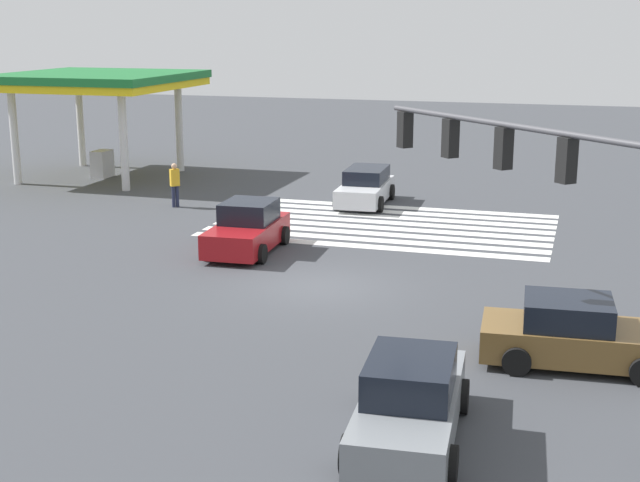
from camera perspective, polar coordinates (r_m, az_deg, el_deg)
The scene contains 9 objects.
ground_plane at distance 25.58m, azimuth -0.00°, elevation -2.92°, with size 120.78×120.78×0.00m, color #3D3F44.
crosswalk_markings at distance 33.27m, azimuth 4.11°, elevation 1.03°, with size 12.38×7.25×0.01m.
traffic_signal_mast at distance 17.57m, azimuth 13.51°, elevation 3.57°, with size 5.93×5.93×5.66m.
car_0 at distance 29.35m, azimuth -4.67°, elevation 0.74°, with size 2.19×4.19×1.65m.
car_1 at distance 36.92m, azimuth 2.92°, elevation 3.46°, with size 2.14×4.42×1.49m.
car_2 at distance 20.51m, azimuth 16.04°, elevation -5.79°, with size 4.32×2.32×1.51m.
car_5 at distance 16.33m, azimuth 5.78°, elevation -10.30°, with size 2.18×4.67×1.62m.
gas_station_canopy at distance 44.23m, azimuth -14.05°, elevation 9.70°, with size 8.21×8.21×5.01m.
pedestrian at distance 36.73m, azimuth -9.28°, elevation 3.72°, with size 0.41×0.41×1.80m.
Camera 1 is at (-7.11, 23.43, 7.42)m, focal length 50.00 mm.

